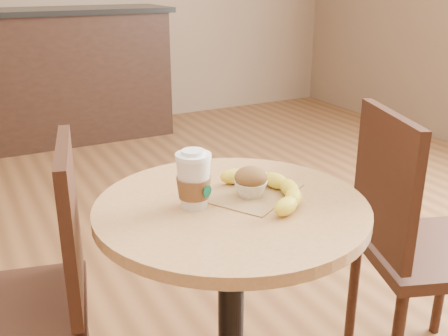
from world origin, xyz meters
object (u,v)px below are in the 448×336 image
chair_left (33,294)px  chair_right (414,239)px  banana (270,188)px  cafe_table (231,280)px  coffee_cup (194,182)px  muffin (251,182)px

chair_left → chair_right: 1.14m
chair_right → banana: (-0.53, 0.02, 0.27)m
chair_left → chair_right: (1.11, -0.26, 0.01)m
cafe_table → chair_right: 0.64m
coffee_cup → banana: (0.20, -0.03, -0.04)m
coffee_cup → muffin: size_ratio=1.70×
chair_right → coffee_cup: chair_right is taller
chair_right → muffin: size_ratio=10.69×
cafe_table → chair_right: size_ratio=0.82×
coffee_cup → muffin: bearing=-28.1°
chair_left → coffee_cup: size_ratio=6.17×
chair_right → muffin: 0.64m
muffin → coffee_cup: bearing=176.0°
muffin → banana: (0.04, -0.02, -0.02)m
chair_right → chair_left: bearing=96.4°
chair_right → banana: chair_right is taller
chair_right → coffee_cup: size_ratio=6.31×
muffin → banana: size_ratio=0.28×
chair_left → chair_right: chair_right is taller
cafe_table → muffin: 0.27m
cafe_table → banana: (0.11, -0.01, 0.25)m
cafe_table → muffin: size_ratio=8.77×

